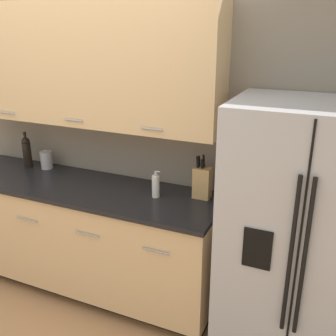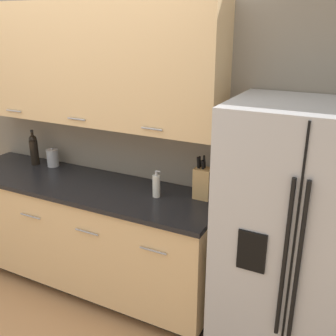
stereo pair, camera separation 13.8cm
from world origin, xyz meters
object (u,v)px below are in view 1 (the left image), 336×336
Objects in this scene: refrigerator at (303,240)px; steel_canister at (46,160)px; wine_bottle at (27,151)px; knife_block at (202,182)px; soap_dispenser at (156,186)px.

refrigerator reaches higher than steel_canister.
wine_bottle is 0.19m from steel_canister.
wine_bottle is at bearing -179.93° from knife_block.
wine_bottle is 1.55× the size of soap_dispenser.
refrigerator is at bearing -6.16° from steel_canister.
refrigerator is 2.19m from steel_canister.
refrigerator is at bearing -4.83° from wine_bottle.
soap_dispenser is at bearing 176.03° from refrigerator.
refrigerator reaches higher than soap_dispenser.
knife_block is 1.02× the size of wine_bottle.
knife_block is 0.34m from soap_dispenser.
soap_dispenser is (-0.31, -0.13, -0.03)m from knife_block.
knife_block is 1.61m from wine_bottle.
steel_canister is (-1.44, 0.03, -0.04)m from knife_block.
refrigerator is at bearing -15.28° from knife_block.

